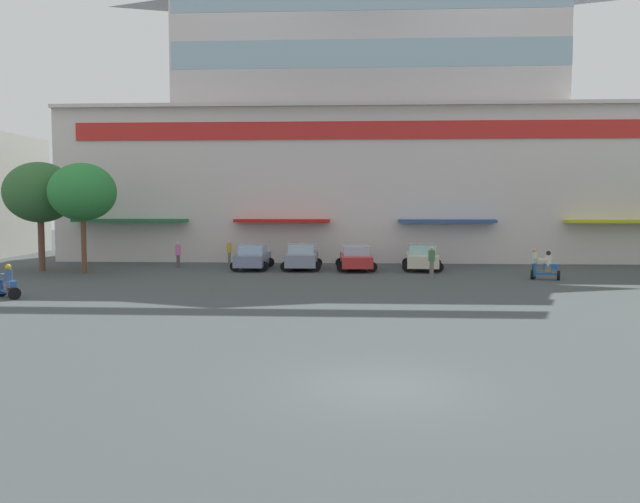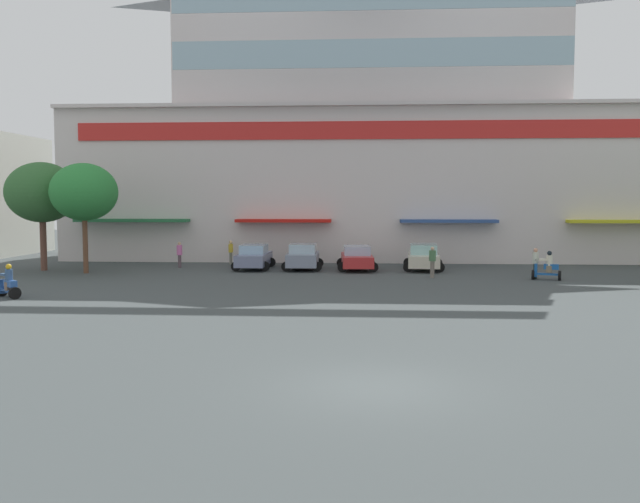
% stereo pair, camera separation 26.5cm
% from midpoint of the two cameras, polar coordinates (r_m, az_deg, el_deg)
% --- Properties ---
extents(ground_plane, '(128.00, 128.00, 0.00)m').
position_cam_midpoint_polar(ground_plane, '(28.52, 4.05, -4.22)').
color(ground_plane, '#434A4A').
extents(colonial_building, '(42.58, 15.14, 21.17)m').
position_cam_midpoint_polar(colonial_building, '(50.95, 3.76, 9.91)').
color(colonial_building, silver).
rests_on(colonial_building, ground).
extents(plaza_tree_0, '(3.79, 3.93, 6.35)m').
position_cam_midpoint_polar(plaza_tree_0, '(41.31, -19.50, 4.72)').
color(plaza_tree_0, brown).
rests_on(plaza_tree_0, ground).
extents(plaza_tree_2, '(4.16, 4.36, 6.48)m').
position_cam_midpoint_polar(plaza_tree_2, '(43.84, -22.64, 4.59)').
color(plaza_tree_2, brown).
rests_on(plaza_tree_2, ground).
extents(parked_car_0, '(2.32, 4.27, 1.51)m').
position_cam_midpoint_polar(parked_car_0, '(41.67, -5.85, -0.45)').
color(parked_car_0, slate).
rests_on(parked_car_0, ground).
extents(parked_car_1, '(2.46, 3.91, 1.57)m').
position_cam_midpoint_polar(parked_car_1, '(41.22, -1.72, -0.44)').
color(parked_car_1, gray).
rests_on(parked_car_1, ground).
extents(parked_car_2, '(2.56, 4.53, 1.46)m').
position_cam_midpoint_polar(parked_car_2, '(41.11, 2.84, -0.52)').
color(parked_car_2, red).
rests_on(parked_car_2, ground).
extents(parked_car_3, '(2.60, 4.52, 1.56)m').
position_cam_midpoint_polar(parked_car_3, '(41.54, 8.40, -0.46)').
color(parked_car_3, beige).
rests_on(parked_car_3, ground).
extents(scooter_rider_3, '(1.57, 0.95, 1.56)m').
position_cam_midpoint_polar(scooter_rider_3, '(37.88, 18.27, -1.31)').
color(scooter_rider_3, black).
rests_on(scooter_rider_3, ground).
extents(scooter_rider_4, '(1.48, 1.33, 1.49)m').
position_cam_midpoint_polar(scooter_rider_4, '(32.35, -24.96, -2.52)').
color(scooter_rider_4, black).
rests_on(scooter_rider_4, ground).
extents(pedestrian_0, '(0.48, 0.48, 1.70)m').
position_cam_midpoint_polar(pedestrian_0, '(37.47, 9.17, -0.71)').
color(pedestrian_0, '#6E655A').
rests_on(pedestrian_0, ground).
extents(pedestrian_1, '(0.40, 0.40, 1.61)m').
position_cam_midpoint_polar(pedestrian_1, '(43.28, -12.01, -0.13)').
color(pedestrian_1, '#57434C').
rests_on(pedestrian_1, ground).
extents(pedestrian_2, '(0.33, 0.33, 1.56)m').
position_cam_midpoint_polar(pedestrian_2, '(44.97, -7.80, 0.08)').
color(pedestrian_2, slate).
rests_on(pedestrian_2, ground).
extents(pedestrian_3, '(0.41, 0.41, 1.67)m').
position_cam_midpoint_polar(pedestrian_3, '(38.14, 17.38, -0.77)').
color(pedestrian_3, black).
rests_on(pedestrian_3, ground).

